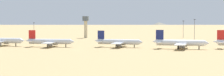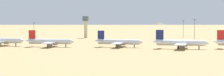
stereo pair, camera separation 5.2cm
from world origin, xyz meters
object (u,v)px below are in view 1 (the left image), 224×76
object	(u,v)px
parked_jet_navy_5	(180,43)
light_pole_mid	(34,29)
light_pole_east	(194,28)
parked_jet_red_3	(50,42)
light_pole_west	(183,28)
control_tower	(86,25)
parked_jet_navy_4	(118,42)

from	to	relation	value
parked_jet_navy_5	light_pole_mid	size ratio (longest dim) A/B	2.53
light_pole_mid	light_pole_east	bearing A→B (deg)	-3.63
parked_jet_red_3	parked_jet_navy_5	size ratio (longest dim) A/B	0.94
light_pole_mid	light_pole_east	xyz separation A→B (m)	(156.61, -9.94, 1.86)
parked_jet_red_3	light_pole_west	size ratio (longest dim) A/B	2.11
control_tower	light_pole_west	world-z (taller)	control_tower
parked_jet_navy_5	light_pole_mid	distance (m)	191.66
light_pole_west	light_pole_east	xyz separation A→B (m)	(10.19, -28.06, 0.89)
parked_jet_red_3	light_pole_west	distance (m)	167.40
parked_jet_navy_5	control_tower	distance (m)	156.83
parked_jet_red_3	parked_jet_navy_5	world-z (taller)	parked_jet_navy_5
parked_jet_navy_4	control_tower	xyz separation A→B (m)	(-50.42, 118.08, 9.03)
control_tower	light_pole_mid	distance (m)	52.67
parked_jet_navy_5	light_pole_west	xyz separation A→B (m)	(1.44, 143.39, 5.52)
light_pole_east	light_pole_west	bearing A→B (deg)	109.95
parked_jet_red_3	control_tower	distance (m)	123.81
parked_jet_navy_4	light_pole_east	size ratio (longest dim) A/B	1.87
parked_jet_red_3	parked_jet_navy_4	world-z (taller)	parked_jet_red_3
parked_jet_red_3	light_pole_mid	distance (m)	134.49
light_pole_west	light_pole_east	distance (m)	29.86
parked_jet_navy_4	light_pole_mid	xyz separation A→B (m)	(-102.92, 117.00, 4.87)
parked_jet_navy_4	light_pole_mid	world-z (taller)	light_pole_mid
parked_jet_red_3	light_pole_east	size ratio (longest dim) A/B	1.91
parked_jet_red_3	control_tower	world-z (taller)	control_tower
parked_jet_red_3	light_pole_mid	size ratio (longest dim) A/B	2.38
parked_jet_navy_4	light_pole_mid	bearing A→B (deg)	135.53
parked_jet_navy_5	light_pole_mid	world-z (taller)	light_pole_mid
control_tower	parked_jet_red_3	bearing A→B (deg)	-88.56
light_pole_west	light_pole_east	size ratio (longest dim) A/B	0.91
control_tower	light_pole_west	distance (m)	95.52
parked_jet_red_3	light_pole_west	xyz separation A→B (m)	(90.84, 140.49, 5.76)
parked_jet_navy_4	light_pole_east	bearing A→B (deg)	67.55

